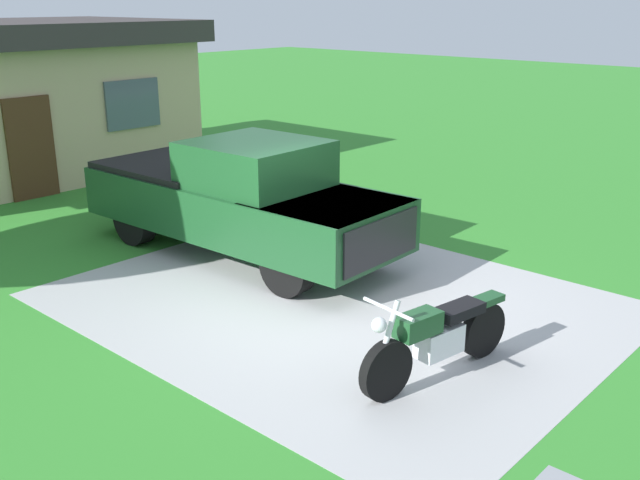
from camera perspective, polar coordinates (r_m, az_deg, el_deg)
ground_plane at (r=10.02m, az=1.21°, el=-4.91°), size 80.00×80.00×0.00m
driveway_pad at (r=10.02m, az=1.21°, el=-4.89°), size 5.77×7.20×0.01m
motorcycle at (r=8.04m, az=9.18°, el=-7.58°), size 2.20×0.73×1.09m
pickup_truck at (r=11.76m, az=-6.55°, el=3.44°), size 2.20×5.69×1.90m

